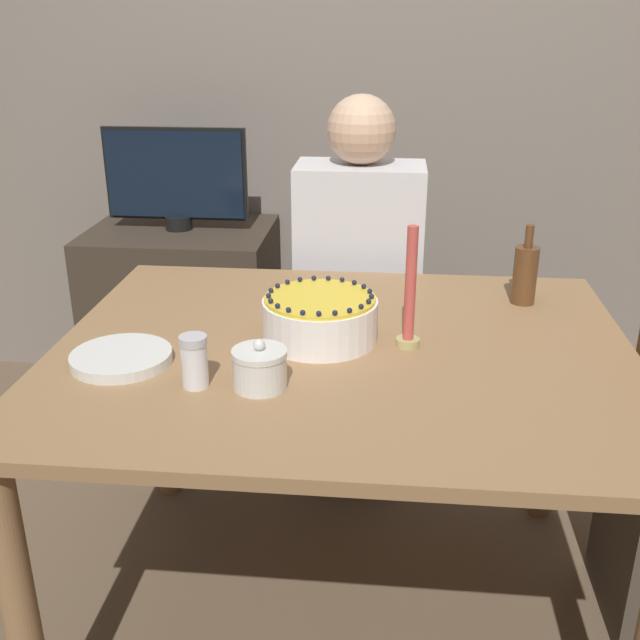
# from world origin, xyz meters

# --- Properties ---
(ground_plane) EXTENTS (12.00, 12.00, 0.00)m
(ground_plane) POSITION_xyz_m (0.00, 0.00, 0.00)
(ground_plane) COLOR brown
(wall_behind) EXTENTS (8.00, 0.05, 2.60)m
(wall_behind) POSITION_xyz_m (0.00, 1.40, 1.30)
(wall_behind) COLOR slate
(wall_behind) RESTS_ON ground_plane
(dining_table) EXTENTS (1.32, 1.08, 0.76)m
(dining_table) POSITION_xyz_m (0.00, 0.00, 0.65)
(dining_table) COLOR #936D47
(dining_table) RESTS_ON ground_plane
(cake) EXTENTS (0.27, 0.27, 0.12)m
(cake) POSITION_xyz_m (-0.06, 0.03, 0.82)
(cake) COLOR white
(cake) RESTS_ON dining_table
(sugar_bowl) EXTENTS (0.11, 0.11, 0.11)m
(sugar_bowl) POSITION_xyz_m (-0.15, -0.22, 0.81)
(sugar_bowl) COLOR silver
(sugar_bowl) RESTS_ON dining_table
(sugar_shaker) EXTENTS (0.06, 0.06, 0.11)m
(sugar_shaker) POSITION_xyz_m (-0.29, -0.23, 0.82)
(sugar_shaker) COLOR white
(sugar_shaker) RESTS_ON dining_table
(plate_stack) EXTENTS (0.22, 0.22, 0.02)m
(plate_stack) POSITION_xyz_m (-0.47, -0.14, 0.78)
(plate_stack) COLOR silver
(plate_stack) RESTS_ON dining_table
(candle) EXTENTS (0.05, 0.05, 0.28)m
(candle) POSITION_xyz_m (0.15, 0.02, 0.88)
(candle) COLOR tan
(candle) RESTS_ON dining_table
(bottle) EXTENTS (0.06, 0.06, 0.21)m
(bottle) POSITION_xyz_m (0.45, 0.33, 0.84)
(bottle) COLOR brown
(bottle) RESTS_ON dining_table
(person_man_blue_shirt) EXTENTS (0.40, 0.34, 1.25)m
(person_man_blue_shirt) POSITION_xyz_m (-0.00, 0.74, 0.55)
(person_man_blue_shirt) COLOR #2D2D38
(person_man_blue_shirt) RESTS_ON ground_plane
(side_cabinet) EXTENTS (0.68, 0.52, 0.72)m
(side_cabinet) POSITION_xyz_m (-0.69, 1.10, 0.36)
(side_cabinet) COLOR #382D23
(side_cabinet) RESTS_ON ground_plane
(tv_monitor) EXTENTS (0.53, 0.10, 0.37)m
(tv_monitor) POSITION_xyz_m (-0.69, 1.10, 0.92)
(tv_monitor) COLOR black
(tv_monitor) RESTS_ON side_cabinet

